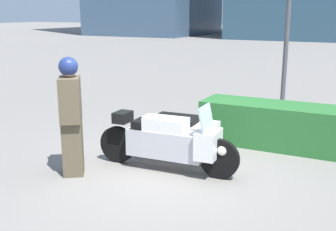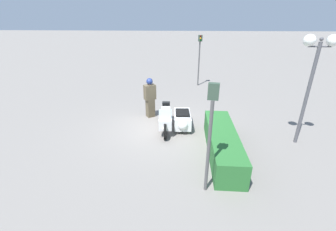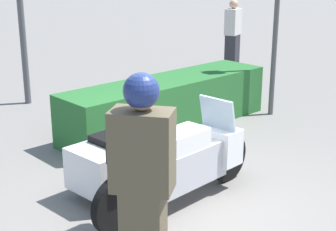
{
  "view_description": "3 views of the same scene",
  "coord_description": "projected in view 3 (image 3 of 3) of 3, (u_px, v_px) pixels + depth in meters",
  "views": [
    {
      "loc": [
        3.04,
        -5.66,
        2.55
      ],
      "look_at": [
        0.14,
        0.02,
        0.98
      ],
      "focal_mm": 45.0,
      "sensor_mm": 36.0,
      "label": 1
    },
    {
      "loc": [
        8.71,
        0.93,
        4.41
      ],
      "look_at": [
        0.13,
        0.31,
        0.66
      ],
      "focal_mm": 24.0,
      "sensor_mm": 36.0,
      "label": 2
    },
    {
      "loc": [
        -3.77,
        -3.7,
        2.78
      ],
      "look_at": [
        0.17,
        0.56,
        0.96
      ],
      "focal_mm": 55.0,
      "sensor_mm": 36.0,
      "label": 3
    }
  ],
  "objects": [
    {
      "name": "ground_plane",
      "position": [
        190.0,
        210.0,
        5.86
      ],
      "size": [
        160.0,
        160.0,
        0.0
      ],
      "primitive_type": "plane",
      "color": "slate"
    },
    {
      "name": "police_motorcycle",
      "position": [
        155.0,
        158.0,
        6.17
      ],
      "size": [
        2.48,
        1.32,
        1.15
      ],
      "rotation": [
        0.0,
        0.0,
        0.06
      ],
      "color": "black",
      "rests_on": "ground"
    },
    {
      "name": "officer_rider",
      "position": [
        143.0,
        177.0,
        4.32
      ],
      "size": [
        0.55,
        0.6,
        1.89
      ],
      "rotation": [
        0.0,
        0.0,
        0.61
      ],
      "color": "brown",
      "rests_on": "ground"
    },
    {
      "name": "hedge_bush_curbside",
      "position": [
        168.0,
        104.0,
        8.54
      ],
      "size": [
        3.86,
        0.93,
        0.83
      ],
      "primitive_type": "cube",
      "color": "#28662D",
      "rests_on": "ground"
    },
    {
      "name": "traffic_light_near",
      "position": [
        276.0,
        1.0,
        8.78
      ],
      "size": [
        0.22,
        0.28,
        3.04
      ],
      "rotation": [
        0.0,
        0.0,
        2.97
      ],
      "color": "#4C4C4C",
      "rests_on": "ground"
    },
    {
      "name": "pedestrian_bystander",
      "position": [
        233.0,
        33.0,
        13.17
      ],
      "size": [
        0.55,
        0.43,
        1.71
      ],
      "rotation": [
        0.0,
        0.0,
        1.9
      ],
      "color": "#2D2D33",
      "rests_on": "ground"
    }
  ]
}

